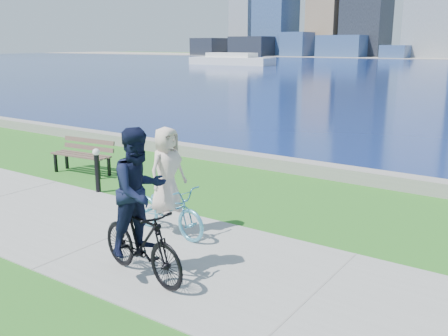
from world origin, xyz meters
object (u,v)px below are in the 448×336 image
(park_bench, at_px, (84,153))
(cyclist_woman, at_px, (168,195))
(bollard_lamp, at_px, (97,167))
(cyclist_man, at_px, (140,217))

(park_bench, height_order, cyclist_woman, cyclist_woman)
(bollard_lamp, height_order, cyclist_man, cyclist_man)
(cyclist_woman, height_order, cyclist_man, cyclist_man)
(bollard_lamp, relative_size, cyclist_man, 0.47)
(cyclist_man, bearing_deg, bollard_lamp, 66.62)
(bollard_lamp, bearing_deg, cyclist_woman, -19.17)
(bollard_lamp, height_order, cyclist_woman, cyclist_woman)
(cyclist_man, bearing_deg, park_bench, 67.32)
(cyclist_woman, bearing_deg, cyclist_man, -145.22)
(bollard_lamp, xyz_separation_m, cyclist_woman, (3.18, -1.10, 0.15))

